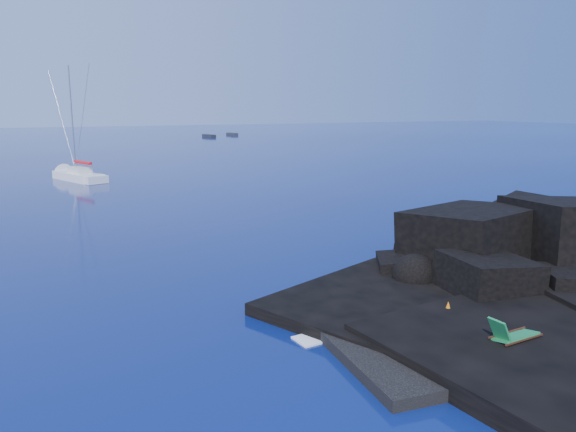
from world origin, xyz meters
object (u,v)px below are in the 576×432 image
marker_cone (448,309)px  distant_boat_b (232,135)px  sunbather (398,328)px  distant_boat_a (209,137)px  deck_chair (516,329)px  sailboat (79,180)px

marker_cone → distant_boat_b: (36.46, 121.37, -0.61)m
distant_boat_b → sunbather: bearing=-112.6°
marker_cone → distant_boat_a: bearing=76.1°
marker_cone → distant_boat_b: size_ratio=0.12×
sunbather → distant_boat_b: bearing=67.4°
deck_chair → distant_boat_a: deck_chair is taller
sunbather → deck_chair: bearing=-48.5°
sailboat → distant_boat_b: 87.51m
sunbather → distant_boat_a: bearing=70.1°
deck_chair → distant_boat_b: bearing=69.7°
marker_cone → sunbather: bearing=-169.1°
sailboat → marker_cone: (7.55, -45.73, 0.61)m
sailboat → deck_chair: size_ratio=6.86×
sunbather → marker_cone: bearing=5.9°
sunbather → distant_boat_a: 120.32m
marker_cone → distant_boat_b: marker_cone is taller
deck_chair → distant_boat_b: 129.45m
distant_boat_a → sailboat: bearing=-127.6°
sunbather → distant_boat_a: size_ratio=0.39×
marker_cone → distant_boat_b: 126.73m
marker_cone → distant_boat_a: marker_cone is taller
distant_boat_b → distant_boat_a: bearing=-149.6°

